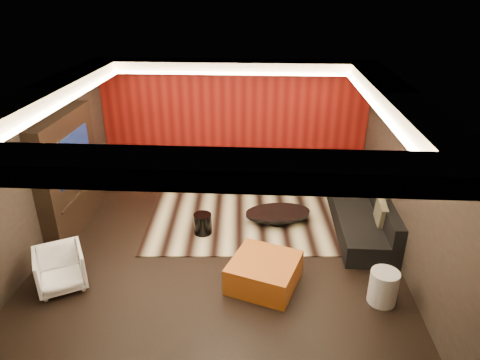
# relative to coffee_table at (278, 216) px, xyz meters

# --- Properties ---
(floor) EXTENTS (6.00, 6.00, 0.02)m
(floor) POSITION_rel_coffee_table_xyz_m (-1.02, -0.95, -0.14)
(floor) COLOR black
(floor) RESTS_ON ground
(ceiling) EXTENTS (6.00, 6.00, 0.02)m
(ceiling) POSITION_rel_coffee_table_xyz_m (-1.02, -0.95, 2.68)
(ceiling) COLOR silver
(ceiling) RESTS_ON ground
(wall_back) EXTENTS (6.00, 0.02, 2.80)m
(wall_back) POSITION_rel_coffee_table_xyz_m (-1.02, 2.06, 1.27)
(wall_back) COLOR black
(wall_back) RESTS_ON ground
(wall_left) EXTENTS (0.02, 6.00, 2.80)m
(wall_left) POSITION_rel_coffee_table_xyz_m (-4.03, -0.95, 1.27)
(wall_left) COLOR black
(wall_left) RESTS_ON ground
(wall_right) EXTENTS (0.02, 6.00, 2.80)m
(wall_right) POSITION_rel_coffee_table_xyz_m (1.99, -0.95, 1.27)
(wall_right) COLOR black
(wall_right) RESTS_ON ground
(red_feature_wall) EXTENTS (5.98, 0.05, 2.78)m
(red_feature_wall) POSITION_rel_coffee_table_xyz_m (-1.02, 2.02, 1.27)
(red_feature_wall) COLOR #6B0C0A
(red_feature_wall) RESTS_ON ground
(soffit_back) EXTENTS (6.00, 0.60, 0.22)m
(soffit_back) POSITION_rel_coffee_table_xyz_m (-1.02, 1.75, 2.56)
(soffit_back) COLOR silver
(soffit_back) RESTS_ON ground
(soffit_front) EXTENTS (6.00, 0.60, 0.22)m
(soffit_front) POSITION_rel_coffee_table_xyz_m (-1.02, -3.65, 2.56)
(soffit_front) COLOR silver
(soffit_front) RESTS_ON ground
(soffit_left) EXTENTS (0.60, 4.80, 0.22)m
(soffit_left) POSITION_rel_coffee_table_xyz_m (-3.72, -0.95, 2.56)
(soffit_left) COLOR silver
(soffit_left) RESTS_ON ground
(soffit_right) EXTENTS (0.60, 4.80, 0.22)m
(soffit_right) POSITION_rel_coffee_table_xyz_m (1.68, -0.95, 2.56)
(soffit_right) COLOR silver
(soffit_right) RESTS_ON ground
(cove_back) EXTENTS (4.80, 0.08, 0.04)m
(cove_back) POSITION_rel_coffee_table_xyz_m (-1.02, 1.41, 2.47)
(cove_back) COLOR #FFD899
(cove_back) RESTS_ON ground
(cove_front) EXTENTS (4.80, 0.08, 0.04)m
(cove_front) POSITION_rel_coffee_table_xyz_m (-1.02, -3.31, 2.47)
(cove_front) COLOR #FFD899
(cove_front) RESTS_ON ground
(cove_left) EXTENTS (0.08, 4.80, 0.04)m
(cove_left) POSITION_rel_coffee_table_xyz_m (-3.38, -0.95, 2.47)
(cove_left) COLOR #FFD899
(cove_left) RESTS_ON ground
(cove_right) EXTENTS (0.08, 4.80, 0.04)m
(cove_right) POSITION_rel_coffee_table_xyz_m (1.34, -0.95, 2.47)
(cove_right) COLOR #FFD899
(cove_right) RESTS_ON ground
(tv_surround) EXTENTS (0.30, 2.00, 2.20)m
(tv_surround) POSITION_rel_coffee_table_xyz_m (-3.87, -0.35, 0.97)
(tv_surround) COLOR black
(tv_surround) RESTS_ON ground
(tv_screen) EXTENTS (0.04, 1.30, 0.80)m
(tv_screen) POSITION_rel_coffee_table_xyz_m (-3.71, -0.35, 1.32)
(tv_screen) COLOR black
(tv_screen) RESTS_ON ground
(tv_shelf) EXTENTS (0.04, 1.60, 0.04)m
(tv_shelf) POSITION_rel_coffee_table_xyz_m (-3.71, -0.35, 0.57)
(tv_shelf) COLOR black
(tv_shelf) RESTS_ON ground
(rug) EXTENTS (4.18, 3.24, 0.02)m
(rug) POSITION_rel_coffee_table_xyz_m (-0.55, 0.28, -0.12)
(rug) COLOR beige
(rug) RESTS_ON floor
(coffee_table) EXTENTS (1.48, 1.48, 0.21)m
(coffee_table) POSITION_rel_coffee_table_xyz_m (0.00, 0.00, 0.00)
(coffee_table) COLOR black
(coffee_table) RESTS_ON rug
(drum_stool) EXTENTS (0.43, 0.43, 0.39)m
(drum_stool) POSITION_rel_coffee_table_xyz_m (-1.40, -0.52, 0.09)
(drum_stool) COLOR black
(drum_stool) RESTS_ON rug
(striped_pouf) EXTENTS (0.70, 0.70, 0.35)m
(striped_pouf) POSITION_rel_coffee_table_xyz_m (-2.30, 1.45, 0.07)
(striped_pouf) COLOR beige
(striped_pouf) RESTS_ON rug
(white_side_table) EXTENTS (0.48, 0.48, 0.52)m
(white_side_table) POSITION_rel_coffee_table_xyz_m (1.48, -2.21, 0.13)
(white_side_table) COLOR silver
(white_side_table) RESTS_ON floor
(orange_ottoman) EXTENTS (1.24, 1.24, 0.43)m
(orange_ottoman) POSITION_rel_coffee_table_xyz_m (-0.25, -1.91, 0.09)
(orange_ottoman) COLOR #A94F15
(orange_ottoman) RESTS_ON floor
(armchair) EXTENTS (0.94, 0.95, 0.64)m
(armchair) POSITION_rel_coffee_table_xyz_m (-3.34, -2.16, 0.19)
(armchair) COLOR white
(armchair) RESTS_ON floor
(sectional_sofa) EXTENTS (3.65, 3.50, 0.75)m
(sectional_sofa) POSITION_rel_coffee_table_xyz_m (0.72, 0.91, 0.14)
(sectional_sofa) COLOR black
(sectional_sofa) RESTS_ON floor
(throw_pillows) EXTENTS (3.21, 2.70, 0.50)m
(throw_pillows) POSITION_rel_coffee_table_xyz_m (0.53, 1.05, 0.49)
(throw_pillows) COLOR tan
(throw_pillows) RESTS_ON sectional_sofa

